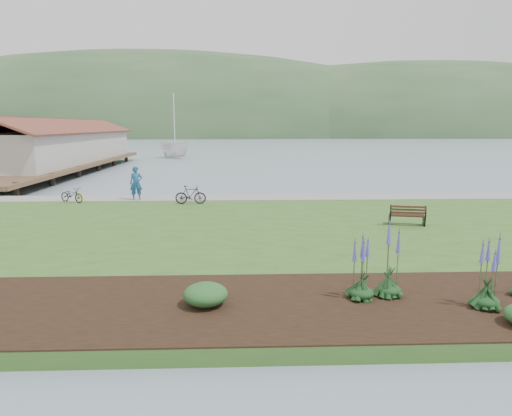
{
  "coord_description": "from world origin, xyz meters",
  "views": [
    {
      "loc": [
        -1.75,
        -20.32,
        4.72
      ],
      "look_at": [
        -1.05,
        -1.52,
        1.3
      ],
      "focal_mm": 32.0,
      "sensor_mm": 36.0,
      "label": 1
    }
  ],
  "objects_px": {
    "bicycle_a": "(72,195)",
    "person": "(136,180)",
    "sailboat": "(175,158)",
    "park_bench": "(407,215)"
  },
  "relations": [
    {
      "from": "park_bench",
      "to": "sailboat",
      "type": "bearing_deg",
      "value": 122.47
    },
    {
      "from": "person",
      "to": "sailboat",
      "type": "distance_m",
      "value": 40.49
    },
    {
      "from": "person",
      "to": "bicycle_a",
      "type": "relative_size",
      "value": 1.43
    },
    {
      "from": "park_bench",
      "to": "sailboat",
      "type": "relative_size",
      "value": 0.05
    },
    {
      "from": "bicycle_a",
      "to": "sailboat",
      "type": "relative_size",
      "value": 0.06
    },
    {
      "from": "park_bench",
      "to": "sailboat",
      "type": "height_order",
      "value": "sailboat"
    },
    {
      "from": "park_bench",
      "to": "bicycle_a",
      "type": "distance_m",
      "value": 18.13
    },
    {
      "from": "bicycle_a",
      "to": "sailboat",
      "type": "xyz_separation_m",
      "value": [
        0.26,
        40.9,
        -0.83
      ]
    },
    {
      "from": "bicycle_a",
      "to": "person",
      "type": "bearing_deg",
      "value": -53.43
    },
    {
      "from": "person",
      "to": "sailboat",
      "type": "xyz_separation_m",
      "value": [
        -3.27,
        40.32,
        -1.57
      ]
    }
  ]
}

